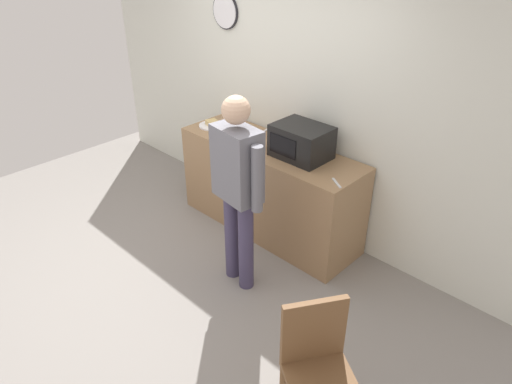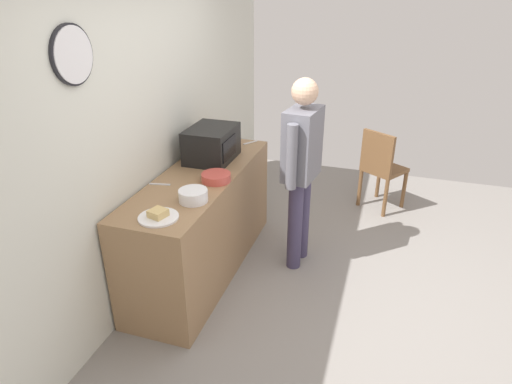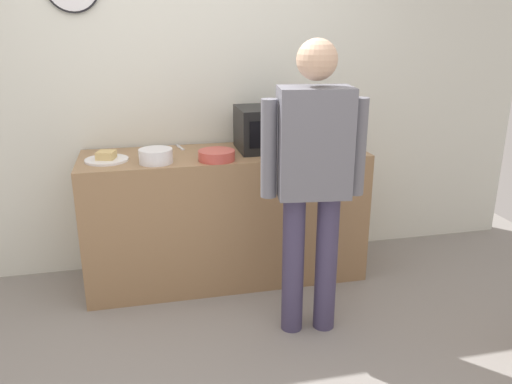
% 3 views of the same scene
% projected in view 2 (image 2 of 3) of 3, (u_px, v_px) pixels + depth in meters
% --- Properties ---
extents(ground_plane, '(6.00, 6.00, 0.00)m').
position_uv_depth(ground_plane, '(332.00, 306.00, 3.63)').
color(ground_plane, gray).
extents(back_wall, '(5.40, 0.13, 2.60)m').
position_uv_depth(back_wall, '(142.00, 136.00, 3.51)').
color(back_wall, silver).
rests_on(back_wall, ground_plane).
extents(kitchen_counter, '(1.96, 0.62, 0.94)m').
position_uv_depth(kitchen_counter, '(202.00, 223.00, 3.93)').
color(kitchen_counter, '#93704C').
rests_on(kitchen_counter, ground_plane).
extents(microwave, '(0.50, 0.39, 0.30)m').
position_uv_depth(microwave, '(212.00, 144.00, 3.98)').
color(microwave, black).
rests_on(microwave, kitchen_counter).
extents(sandwich_plate, '(0.28, 0.28, 0.07)m').
position_uv_depth(sandwich_plate, '(158.00, 216.00, 3.04)').
color(sandwich_plate, white).
rests_on(sandwich_plate, kitchen_counter).
extents(salad_bowl, '(0.24, 0.24, 0.07)m').
position_uv_depth(salad_bowl, '(216.00, 177.00, 3.59)').
color(salad_bowl, '#C64C42').
rests_on(salad_bowl, kitchen_counter).
extents(cereal_bowl, '(0.22, 0.22, 0.09)m').
position_uv_depth(cereal_bowl, '(193.00, 196.00, 3.26)').
color(cereal_bowl, white).
rests_on(cereal_bowl, kitchen_counter).
extents(fork_utensil, '(0.05, 0.17, 0.01)m').
position_uv_depth(fork_utensil, '(160.00, 184.00, 3.54)').
color(fork_utensil, silver).
rests_on(fork_utensil, kitchen_counter).
extents(spoon_utensil, '(0.15, 0.11, 0.01)m').
position_uv_depth(spoon_utensil, '(250.00, 143.00, 4.45)').
color(spoon_utensil, silver).
rests_on(spoon_utensil, kitchen_counter).
extents(person_standing, '(0.59, 0.29, 1.72)m').
position_uv_depth(person_standing, '(302.00, 162.00, 3.80)').
color(person_standing, '#3F3857').
rests_on(person_standing, ground_plane).
extents(wooden_chair, '(0.55, 0.55, 0.94)m').
position_uv_depth(wooden_chair, '(381.00, 166.00, 4.98)').
color(wooden_chair, brown).
rests_on(wooden_chair, ground_plane).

